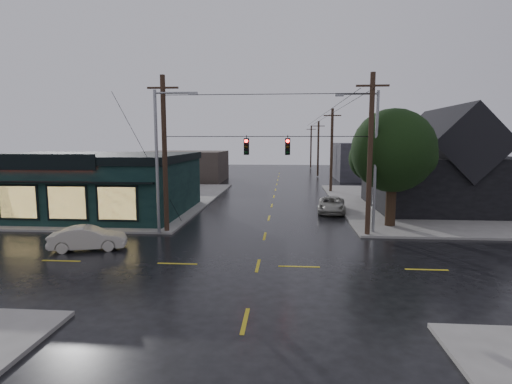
# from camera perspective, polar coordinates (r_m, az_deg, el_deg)

# --- Properties ---
(ground_plane) EXTENTS (160.00, 160.00, 0.00)m
(ground_plane) POSITION_cam_1_polar(r_m,az_deg,el_deg) (19.76, 0.27, -10.48)
(ground_plane) COLOR black
(sidewalk_nw) EXTENTS (28.00, 28.00, 0.15)m
(sidewalk_nw) POSITION_cam_1_polar(r_m,az_deg,el_deg) (44.65, -24.21, -0.95)
(sidewalk_nw) COLOR slate
(sidewalk_nw) RESTS_ON ground
(sidewalk_ne) EXTENTS (28.00, 28.00, 0.15)m
(sidewalk_ne) POSITION_cam_1_polar(r_m,az_deg,el_deg) (43.42, 29.80, -1.50)
(sidewalk_ne) COLOR slate
(sidewalk_ne) RESTS_ON ground
(pizza_shop) EXTENTS (16.30, 12.34, 4.90)m
(pizza_shop) POSITION_cam_1_polar(r_m,az_deg,el_deg) (35.84, -22.77, 1.22)
(pizza_shop) COLOR black
(pizza_shop) RESTS_ON ground
(ne_building) EXTENTS (12.60, 11.60, 8.75)m
(ne_building) POSITION_cam_1_polar(r_m,az_deg,el_deg) (38.30, 25.35, 4.32)
(ne_building) COLOR black
(ne_building) RESTS_ON ground
(corner_tree) EXTENTS (5.72, 5.72, 8.08)m
(corner_tree) POSITION_cam_1_polar(r_m,az_deg,el_deg) (28.96, 18.98, 5.56)
(corner_tree) COLOR black
(corner_tree) RESTS_ON ground
(utility_pole_nw) EXTENTS (2.00, 0.32, 10.15)m
(utility_pole_nw) POSITION_cam_1_polar(r_m,az_deg,el_deg) (27.14, -12.60, -5.69)
(utility_pole_nw) COLOR black
(utility_pole_nw) RESTS_ON ground
(utility_pole_ne) EXTENTS (2.00, 0.32, 10.15)m
(utility_pole_ne) POSITION_cam_1_polar(r_m,az_deg,el_deg) (26.48, 15.58, -6.11)
(utility_pole_ne) COLOR black
(utility_pole_ne) RESTS_ON ground
(utility_pole_far_a) EXTENTS (2.00, 0.32, 9.65)m
(utility_pole_far_a) POSITION_cam_1_polar(r_m,az_deg,el_deg) (47.43, 10.60, -0.05)
(utility_pole_far_a) COLOR black
(utility_pole_far_a) RESTS_ON ground
(utility_pole_far_b) EXTENTS (2.00, 0.32, 9.15)m
(utility_pole_far_b) POSITION_cam_1_polar(r_m,az_deg,el_deg) (67.23, 8.79, 2.17)
(utility_pole_far_b) COLOR black
(utility_pole_far_b) RESTS_ON ground
(utility_pole_far_c) EXTENTS (2.00, 0.32, 9.15)m
(utility_pole_far_c) POSITION_cam_1_polar(r_m,az_deg,el_deg) (87.12, 7.80, 3.37)
(utility_pole_far_c) COLOR black
(utility_pole_far_c) RESTS_ON ground
(span_signal_assembly) EXTENTS (13.00, 0.48, 1.23)m
(span_signal_assembly) POSITION_cam_1_polar(r_m,az_deg,el_deg) (25.29, 1.57, 6.57)
(span_signal_assembly) COLOR black
(span_signal_assembly) RESTS_ON ground
(streetlight_nw) EXTENTS (5.40, 0.30, 9.15)m
(streetlight_nw) POSITION_cam_1_polar(r_m,az_deg,el_deg) (26.58, -13.66, -6.00)
(streetlight_nw) COLOR gray
(streetlight_nw) RESTS_ON ground
(streetlight_ne) EXTENTS (5.40, 0.30, 9.15)m
(streetlight_ne) POSITION_cam_1_polar(r_m,az_deg,el_deg) (27.25, 16.33, -5.76)
(streetlight_ne) COLOR gray
(streetlight_ne) RESTS_ON ground
(bg_building_west) EXTENTS (12.00, 10.00, 4.40)m
(bg_building_west) POSITION_cam_1_polar(r_m,az_deg,el_deg) (60.85, -10.23, 3.67)
(bg_building_west) COLOR #3B302B
(bg_building_west) RESTS_ON ground
(bg_building_east) EXTENTS (14.00, 12.00, 5.60)m
(bg_building_east) POSITION_cam_1_polar(r_m,az_deg,el_deg) (65.50, 17.38, 4.23)
(bg_building_east) COLOR #2B2B30
(bg_building_east) RESTS_ON ground
(sedan_cream) EXTENTS (4.25, 2.45, 1.33)m
(sedan_cream) POSITION_cam_1_polar(r_m,az_deg,el_deg) (24.19, -22.86, -6.09)
(sedan_cream) COLOR #B3AC9D
(sedan_cream) RESTS_ON ground
(suv_silver) EXTENTS (2.70, 4.95, 1.32)m
(suv_silver) POSITION_cam_1_polar(r_m,az_deg,el_deg) (34.17, 10.76, -1.82)
(suv_silver) COLOR gray
(suv_silver) RESTS_ON ground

